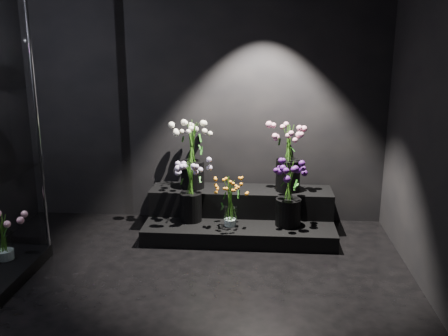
# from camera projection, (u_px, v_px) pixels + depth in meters

# --- Properties ---
(floor) EXTENTS (4.00, 4.00, 0.00)m
(floor) POSITION_uv_depth(u_px,v_px,m) (174.00, 306.00, 3.89)
(floor) COLOR black
(floor) RESTS_ON ground
(wall_back) EXTENTS (4.00, 0.00, 4.00)m
(wall_back) POSITION_uv_depth(u_px,v_px,m) (203.00, 96.00, 5.46)
(wall_back) COLOR black
(wall_back) RESTS_ON floor
(wall_front) EXTENTS (4.00, 0.00, 4.00)m
(wall_front) POSITION_uv_depth(u_px,v_px,m) (55.00, 240.00, 1.60)
(wall_front) COLOR black
(wall_front) RESTS_ON floor
(display_riser) EXTENTS (1.96, 0.87, 0.44)m
(display_riser) POSITION_uv_depth(u_px,v_px,m) (240.00, 215.00, 5.36)
(display_riser) COLOR black
(display_riser) RESTS_ON floor
(bouquet_orange_bells) EXTENTS (0.36, 0.36, 0.52)m
(bouquet_orange_bells) POSITION_uv_depth(u_px,v_px,m) (230.00, 201.00, 5.02)
(bouquet_orange_bells) COLOR white
(bouquet_orange_bells) RESTS_ON display_riser
(bouquet_lilac) EXTENTS (0.39, 0.39, 0.65)m
(bouquet_lilac) POSITION_uv_depth(u_px,v_px,m) (191.00, 186.00, 5.14)
(bouquet_lilac) COLOR black
(bouquet_lilac) RESTS_ON display_riser
(bouquet_purple) EXTENTS (0.36, 0.36, 0.66)m
(bouquet_purple) POSITION_uv_depth(u_px,v_px,m) (289.00, 192.00, 5.02)
(bouquet_purple) COLOR black
(bouquet_purple) RESTS_ON display_riser
(bouquet_cream_roses) EXTENTS (0.38, 0.38, 0.73)m
(bouquet_cream_roses) POSITION_uv_depth(u_px,v_px,m) (192.00, 151.00, 5.35)
(bouquet_cream_roses) COLOR black
(bouquet_cream_roses) RESTS_ON display_riser
(bouquet_pink_roses) EXTENTS (0.43, 0.43, 0.71)m
(bouquet_pink_roses) POSITION_uv_depth(u_px,v_px,m) (289.00, 153.00, 5.25)
(bouquet_pink_roses) COLOR black
(bouquet_pink_roses) RESTS_ON display_riser
(bouquet_case_base_pink) EXTENTS (0.43, 0.43, 0.43)m
(bouquet_case_base_pink) POSITION_uv_depth(u_px,v_px,m) (3.00, 235.00, 4.40)
(bouquet_case_base_pink) COLOR white
(bouquet_case_base_pink) RESTS_ON display_case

